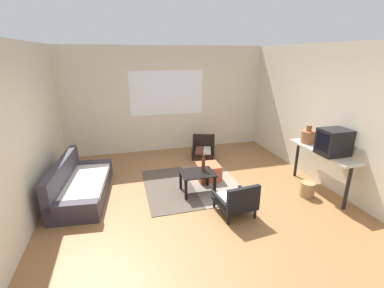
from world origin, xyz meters
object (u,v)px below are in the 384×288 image
Objects in this scene: clay_vase at (308,136)px; crt_television at (334,142)px; armchair_by_window at (203,148)px; console_shelf at (322,155)px; wicker_basket at (307,189)px; coffee_table at (197,177)px; glass_bottle at (203,164)px; armchair_striped_foreground at (237,201)px; couch at (80,186)px; ottoman_orange at (208,172)px.

crt_television is at bearing -90.27° from clay_vase.
crt_television reaches higher than armchair_by_window.
console_shelf reaches higher than wicker_basket.
coffee_table is 2.27× the size of wicker_basket.
clay_vase is 2.15m from glass_bottle.
glass_bottle is at bearing 21.79° from coffee_table.
coffee_table is at bearing 161.64° from crt_television.
console_shelf is at bearing 11.45° from armchair_striped_foreground.
armchair_by_window is 1.09× the size of armchair_striped_foreground.
armchair_by_window reaches higher than wicker_basket.
console_shelf is at bearing -12.29° from couch.
wicker_basket is at bearing 8.59° from armchair_striped_foreground.
armchair_by_window reaches higher than coffee_table.
couch reaches higher than armchair_striped_foreground.
glass_bottle reaches higher than couch.
armchair_striped_foreground is 2.36× the size of wicker_basket.
coffee_table is 1.36× the size of ottoman_orange.
glass_bottle is at bearing -119.71° from ottoman_orange.
coffee_table is at bearing 160.91° from wicker_basket.
armchair_striped_foreground is (-0.27, -2.65, 0.03)m from armchair_by_window.
ottoman_orange is at bearing 143.11° from wicker_basket.
armchair_by_window is at bearing 84.13° from armchair_striped_foreground.
crt_television is (4.35, -1.17, 0.84)m from couch.
clay_vase is at bearing 89.73° from crt_television.
crt_television is (-0.00, -0.22, 0.33)m from console_shelf.
console_shelf reaches higher than armchair_by_window.
armchair_by_window is 1.30m from ottoman_orange.
coffee_table reaches higher than ottoman_orange.
glass_bottle is at bearing 158.09° from wicker_basket.
couch reaches higher than coffee_table.
console_shelf is 0.40m from crt_television.
glass_bottle is at bearing -9.51° from couch.
console_shelf is at bearing -13.03° from coffee_table.
coffee_table is at bearing -11.50° from couch.
coffee_table is 0.42× the size of console_shelf.
clay_vase is at bearing 60.79° from wicker_basket.
console_shelf is at bearing -90.00° from clay_vase.
crt_television reaches higher than clay_vase.
crt_television reaches higher than console_shelf.
crt_television is at bearing -20.73° from glass_bottle.
coffee_table is 0.88× the size of armchair_by_window.
ottoman_orange is at bearing 163.05° from clay_vase.
armchair_by_window is 0.48× the size of console_shelf.
crt_television is 1.31× the size of clay_vase.
clay_vase reaches higher than armchair_striped_foreground.
crt_television is at bearing -15.09° from couch.
console_shelf is 0.68m from wicker_basket.
armchair_by_window reaches higher than ottoman_orange.
armchair_striped_foreground is 1.93m from console_shelf.
coffee_table is 0.64m from ottoman_orange.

